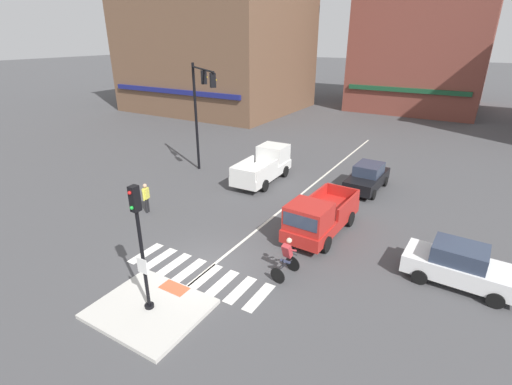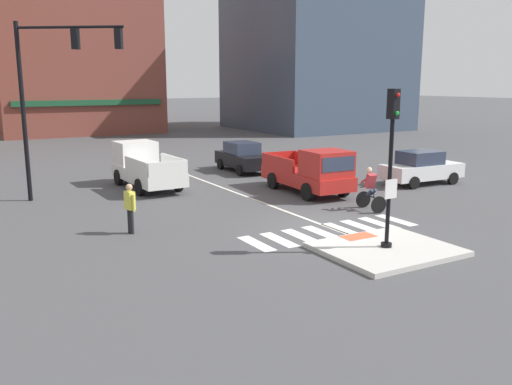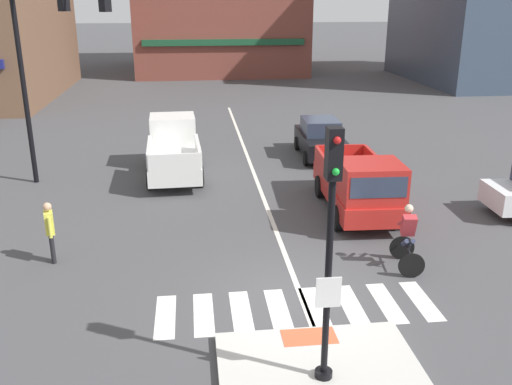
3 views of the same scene
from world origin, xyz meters
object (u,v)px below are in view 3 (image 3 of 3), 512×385
object	(u,v)px
pickup_truck_red_eastbound_mid	(360,187)
cyclist	(408,236)
car_black_eastbound_far	(320,138)
pickup_truck_white_westbound_far	(174,149)
signal_pole	(330,236)
pedestrian_at_curb_left	(50,228)
traffic_light_mast	(45,48)

from	to	relation	value
pickup_truck_red_eastbound_mid	cyclist	distance (m)	3.68
car_black_eastbound_far	pickup_truck_white_westbound_far	bearing A→B (deg)	-164.72
signal_pole	car_black_eastbound_far	distance (m)	15.60
cyclist	pickup_truck_white_westbound_far	bearing A→B (deg)	123.98
car_black_eastbound_far	pickup_truck_red_eastbound_mid	bearing A→B (deg)	-92.88
cyclist	pedestrian_at_curb_left	world-z (taller)	cyclist
signal_pole	pedestrian_at_curb_left	bearing A→B (deg)	136.31
signal_pole	cyclist	size ratio (longest dim) A/B	2.73
signal_pole	car_black_eastbound_far	world-z (taller)	signal_pole
traffic_light_mast	pedestrian_at_curb_left	xyz separation A→B (m)	(1.11, -6.36, -4.00)
car_black_eastbound_far	pickup_truck_white_westbound_far	world-z (taller)	pickup_truck_white_westbound_far
pickup_truck_white_westbound_far	pickup_truck_red_eastbound_mid	xyz separation A→B (m)	(5.93, -5.38, 0.00)
cyclist	pedestrian_at_curb_left	distance (m)	9.22
traffic_light_mast	pickup_truck_red_eastbound_mid	bearing A→B (deg)	-21.90
cyclist	car_black_eastbound_far	bearing A→B (deg)	88.99
signal_pole	pickup_truck_red_eastbound_mid	size ratio (longest dim) A/B	0.89
pickup_truck_white_westbound_far	pickup_truck_red_eastbound_mid	size ratio (longest dim) A/B	1.00
signal_pole	car_black_eastbound_far	xyz separation A→B (m)	(3.37, 15.09, -2.10)
traffic_light_mast	cyclist	distance (m)	13.46
car_black_eastbound_far	pedestrian_at_curb_left	distance (m)	13.24
traffic_light_mast	pickup_truck_white_westbound_far	size ratio (longest dim) A/B	1.41
traffic_light_mast	pickup_truck_white_westbound_far	world-z (taller)	traffic_light_mast
pickup_truck_red_eastbound_mid	pedestrian_at_curb_left	distance (m)	9.25
pickup_truck_red_eastbound_mid	pedestrian_at_curb_left	size ratio (longest dim) A/B	3.10
pickup_truck_white_westbound_far	cyclist	world-z (taller)	pickup_truck_white_westbound_far
pickup_truck_white_westbound_far	traffic_light_mast	bearing A→B (deg)	-162.10
car_black_eastbound_far	pickup_truck_red_eastbound_mid	distance (m)	7.11
cyclist	signal_pole	bearing A→B (deg)	-126.33
pickup_truck_red_eastbound_mid	pedestrian_at_curb_left	bearing A→B (deg)	-165.52
car_black_eastbound_far	pedestrian_at_curb_left	bearing A→B (deg)	-134.70
traffic_light_mast	pickup_truck_red_eastbound_mid	world-z (taller)	traffic_light_mast
car_black_eastbound_far	cyclist	size ratio (longest dim) A/B	2.48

